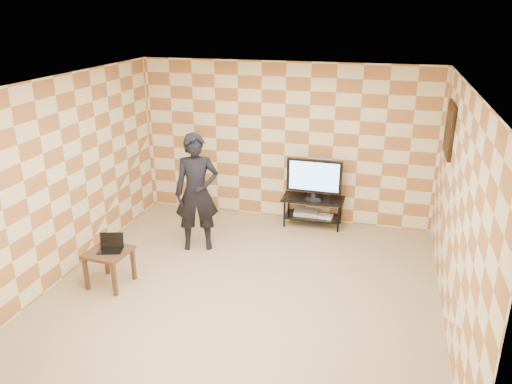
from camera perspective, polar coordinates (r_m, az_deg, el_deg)
floor at (r=6.77m, az=-1.32°, el=-10.90°), size 5.00×5.00×0.00m
wall_back at (r=8.49m, az=3.30°, el=5.62°), size 5.00×0.02×2.70m
wall_front at (r=4.08m, az=-11.47°, el=-12.23°), size 5.00×0.02×2.70m
wall_left at (r=7.24m, az=-20.79°, el=1.65°), size 0.02×5.00×2.70m
wall_right at (r=6.02m, az=22.11°, el=-2.29°), size 0.02×5.00×2.70m
ceiling at (r=5.83m, az=-1.54°, el=12.35°), size 5.00×5.00×0.02m
wall_art at (r=7.31m, az=21.23°, el=6.67°), size 0.04×0.72×0.72m
tv_stand at (r=8.48m, az=6.53°, el=-1.50°), size 1.03×0.46×0.50m
tv at (r=8.30m, az=6.66°, el=1.72°), size 0.92×0.18×0.67m
dvd_player at (r=8.59m, az=5.81°, el=-2.33°), size 0.41×0.29×0.07m
game_console at (r=8.49m, az=7.94°, el=-2.78°), size 0.25×0.19×0.05m
side_table at (r=6.93m, az=-16.47°, el=-7.13°), size 0.57×0.57×0.50m
laptop at (r=6.90m, az=-16.23°, el=-5.95°), size 0.37×0.32×0.21m
person at (r=7.51m, az=-6.78°, el=-0.08°), size 0.77×0.63×1.81m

